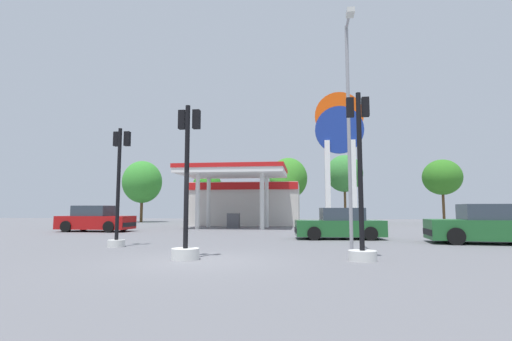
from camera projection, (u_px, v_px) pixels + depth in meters
name	position (u px, v px, depth m)	size (l,w,h in m)	color
ground_plane	(197.00, 261.00, 10.69)	(90.00, 90.00, 0.00)	slate
gas_station	(245.00, 201.00, 34.53)	(9.56, 12.86, 4.61)	beige
station_pole_sign	(340.00, 142.00, 29.92)	(3.77, 0.56, 10.63)	white
car_0	(339.00, 225.00, 18.44)	(4.30, 2.18, 1.49)	black
car_1	(96.00, 220.00, 24.49)	(4.62, 2.16, 1.64)	black
car_2	(487.00, 226.00, 15.95)	(4.75, 2.44, 1.64)	black
traffic_signal_0	(186.00, 209.00, 11.13)	(0.80, 0.80, 4.50)	silver
traffic_signal_1	(361.00, 202.00, 10.89)	(0.79, 0.79, 4.81)	silver
traffic_signal_2	(119.00, 197.00, 14.79)	(0.65, 0.68, 4.58)	silver
tree_0	(142.00, 182.00, 41.75)	(4.23, 4.23, 6.64)	brown
tree_1	(207.00, 185.00, 41.15)	(2.99, 2.99, 5.46)	brown
tree_2	(288.00, 178.00, 40.08)	(3.96, 3.96, 6.76)	brown
tree_3	(344.00, 174.00, 39.63)	(3.75, 3.75, 7.00)	brown
tree_4	(442.00, 177.00, 36.57)	(3.60, 3.60, 6.14)	brown
corner_streetlamp	(349.00, 114.00, 12.91)	(0.24, 1.48, 7.83)	gray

